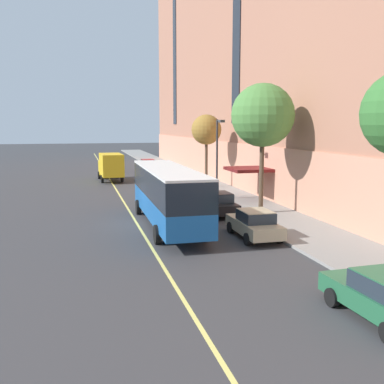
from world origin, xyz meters
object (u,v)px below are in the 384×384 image
(city_bus, at_px, (168,193))
(parked_car_green_4, at_px, (161,173))
(street_tree_far_uptown, at_px, (206,130))
(street_lamp, at_px, (218,150))
(parked_car_black_2, at_px, (217,203))
(fire_hydrant, at_px, (381,278))
(street_tree_mid_block, at_px, (263,116))
(parked_car_red_1, at_px, (148,165))
(parked_car_champagne_0, at_px, (254,224))
(box_truck, at_px, (111,166))
(parked_car_green_3, at_px, (383,297))
(parked_car_white_5, at_px, (192,189))

(city_bus, distance_m, parked_car_green_4, 24.04)
(street_tree_far_uptown, xyz_separation_m, street_lamp, (-1.18, -7.45, -1.51))
(parked_car_black_2, xyz_separation_m, parked_car_green_4, (-0.13, 20.91, -0.00))
(fire_hydrant, bearing_deg, parked_car_black_2, 96.00)
(street_tree_mid_block, relative_size, fire_hydrant, 12.04)
(parked_car_red_1, bearing_deg, street_lamp, -86.08)
(parked_car_champagne_0, bearing_deg, street_lamp, 81.99)
(parked_car_red_1, relative_size, parked_car_green_4, 1.00)
(parked_car_champagne_0, bearing_deg, street_tree_mid_block, 64.13)
(street_tree_mid_block, bearing_deg, street_lamp, 101.12)
(parked_car_black_2, distance_m, street_tree_mid_block, 6.61)
(parked_car_red_1, height_order, street_tree_far_uptown, street_tree_far_uptown)
(box_truck, bearing_deg, parked_car_red_1, 61.37)
(box_truck, bearing_deg, parked_car_black_2, -74.64)
(fire_hydrant, bearing_deg, street_tree_mid_block, 84.90)
(city_bus, relative_size, parked_car_green_3, 2.79)
(parked_car_red_1, relative_size, box_truck, 0.71)
(parked_car_champagne_0, height_order, box_truck, box_truck)
(parked_car_white_5, xyz_separation_m, street_tree_mid_block, (2.87, -7.92, 5.91))
(parked_car_green_4, bearing_deg, box_truck, -177.76)
(parked_car_champagne_0, bearing_deg, fire_hydrant, -79.46)
(street_tree_mid_block, bearing_deg, parked_car_champagne_0, -115.87)
(parked_car_red_1, relative_size, parked_car_white_5, 1.03)
(parked_car_green_3, height_order, street_tree_far_uptown, street_tree_far_uptown)
(parked_car_champagne_0, distance_m, parked_car_red_1, 37.60)
(city_bus, xyz_separation_m, street_tree_far_uptown, (6.86, 15.53, 3.54))
(parked_car_black_2, bearing_deg, city_bus, -145.01)
(city_bus, relative_size, street_lamp, 1.96)
(street_tree_far_uptown, bearing_deg, parked_car_champagne_0, -98.40)
(city_bus, xyz_separation_m, street_lamp, (5.67, 8.08, 2.02))
(fire_hydrant, bearing_deg, parked_car_white_5, 94.07)
(city_bus, relative_size, parked_car_white_5, 2.78)
(parked_car_champagne_0, height_order, parked_car_green_3, same)
(parked_car_green_3, distance_m, parked_car_white_5, 24.55)
(parked_car_red_1, relative_size, street_tree_mid_block, 0.54)
(city_bus, distance_m, parked_car_white_5, 10.83)
(street_tree_far_uptown, bearing_deg, fire_hydrant, -92.64)
(parked_car_red_1, relative_size, fire_hydrant, 6.45)
(box_truck, height_order, street_tree_far_uptown, street_tree_far_uptown)
(parked_car_black_2, height_order, parked_car_white_5, same)
(city_bus, distance_m, parked_car_red_1, 34.01)
(parked_car_green_4, bearing_deg, city_bus, -99.23)
(parked_car_black_2, height_order, street_tree_mid_block, street_tree_mid_block)
(fire_hydrant, bearing_deg, box_truck, 101.49)
(parked_car_black_2, height_order, street_tree_far_uptown, street_tree_far_uptown)
(parked_car_champagne_0, bearing_deg, parked_car_green_3, -90.37)
(parked_car_champagne_0, height_order, parked_car_white_5, same)
(parked_car_red_1, distance_m, box_truck, 11.75)
(parked_car_white_5, bearing_deg, street_lamp, -48.40)
(city_bus, height_order, street_lamp, street_lamp)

